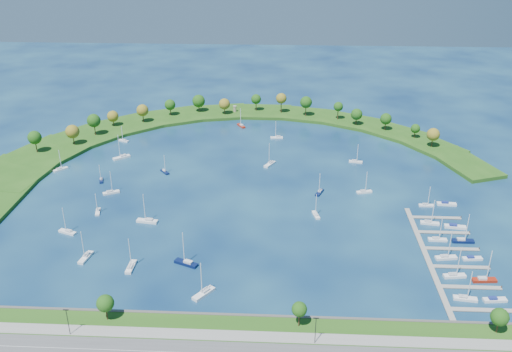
{
  "coord_description": "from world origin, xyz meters",
  "views": [
    {
      "loc": [
        18.06,
        -252.78,
        125.41
      ],
      "look_at": [
        5.0,
        5.0,
        4.0
      ],
      "focal_mm": 38.6,
      "sensor_mm": 36.0,
      "label": 1
    }
  ],
  "objects_px": {
    "moored_boat_14": "(241,125)",
    "docked_boat_0": "(465,298)",
    "moored_boat_9": "(98,211)",
    "docked_boat_4": "(446,257)",
    "moored_boat_8": "(165,171)",
    "docked_boat_11": "(446,204)",
    "moored_boat_2": "(101,180)",
    "docked_boat_5": "(472,258)",
    "moored_boat_4": "(356,161)",
    "moored_boat_7": "(186,262)",
    "docked_boat_6": "(437,239)",
    "moored_boat_16": "(124,140)",
    "docked_boat_8": "(430,222)",
    "moored_boat_11": "(316,214)",
    "moored_boat_18": "(86,257)",
    "docked_boat_7": "(463,240)",
    "moored_boat_6": "(68,231)",
    "docked_boat_1": "(495,300)",
    "moored_boat_12": "(122,157)",
    "docked_boat_10": "(426,205)",
    "moored_boat_5": "(270,164)",
    "moored_boat_10": "(204,293)",
    "docked_boat_2": "(454,275)",
    "docked_boat_9": "(455,227)",
    "moored_boat_15": "(277,137)",
    "dock_system": "(445,257)",
    "moored_boat_17": "(60,169)",
    "docked_boat_3": "(484,279)",
    "moored_boat_0": "(320,192)",
    "moored_boat_13": "(147,220)",
    "moored_boat_1": "(111,192)",
    "harbor_tower": "(235,109)",
    "moored_boat_19": "(364,191)"
  },
  "relations": [
    {
      "from": "moored_boat_7",
      "to": "docked_boat_6",
      "type": "distance_m",
      "value": 107.06
    },
    {
      "from": "moored_boat_9",
      "to": "moored_boat_14",
      "type": "xyz_separation_m",
      "value": [
        58.45,
        120.51,
        0.06
      ]
    },
    {
      "from": "moored_boat_4",
      "to": "moored_boat_9",
      "type": "bearing_deg",
      "value": -144.42
    },
    {
      "from": "moored_boat_8",
      "to": "moored_boat_4",
      "type": "bearing_deg",
      "value": 61.67
    },
    {
      "from": "moored_boat_4",
      "to": "docked_boat_1",
      "type": "bearing_deg",
      "value": -64.98
    },
    {
      "from": "moored_boat_2",
      "to": "docked_boat_1",
      "type": "height_order",
      "value": "moored_boat_2"
    },
    {
      "from": "dock_system",
      "to": "moored_boat_13",
      "type": "xyz_separation_m",
      "value": [
        -127.54,
        22.6,
        0.62
      ]
    },
    {
      "from": "moored_boat_6",
      "to": "moored_boat_8",
      "type": "distance_m",
      "value": 71.49
    },
    {
      "from": "moored_boat_12",
      "to": "docked_boat_10",
      "type": "bearing_deg",
      "value": 122.85
    },
    {
      "from": "moored_boat_6",
      "to": "moored_boat_10",
      "type": "height_order",
      "value": "moored_boat_10"
    },
    {
      "from": "moored_boat_17",
      "to": "docked_boat_1",
      "type": "bearing_deg",
      "value": -75.36
    },
    {
      "from": "moored_boat_2",
      "to": "docked_boat_3",
      "type": "xyz_separation_m",
      "value": [
        172.43,
        -79.44,
        0.11
      ]
    },
    {
      "from": "docked_boat_0",
      "to": "docked_boat_6",
      "type": "bearing_deg",
      "value": 97.57
    },
    {
      "from": "dock_system",
      "to": "docked_boat_2",
      "type": "xyz_separation_m",
      "value": [
        0.21,
        -13.11,
        0.57
      ]
    },
    {
      "from": "moored_boat_1",
      "to": "moored_boat_2",
      "type": "height_order",
      "value": "moored_boat_1"
    },
    {
      "from": "moored_boat_0",
      "to": "moored_boat_13",
      "type": "bearing_deg",
      "value": -44.54
    },
    {
      "from": "moored_boat_17",
      "to": "docked_boat_2",
      "type": "relative_size",
      "value": 0.93
    },
    {
      "from": "moored_boat_12",
      "to": "docked_boat_8",
      "type": "relative_size",
      "value": 1.2
    },
    {
      "from": "docked_boat_6",
      "to": "docked_boat_11",
      "type": "bearing_deg",
      "value": 70.98
    },
    {
      "from": "docked_boat_5",
      "to": "moored_boat_13",
      "type": "bearing_deg",
      "value": 164.3
    },
    {
      "from": "docked_boat_1",
      "to": "moored_boat_6",
      "type": "bearing_deg",
      "value": 161.64
    },
    {
      "from": "docked_boat_4",
      "to": "moored_boat_2",
      "type": "bearing_deg",
      "value": 149.33
    },
    {
      "from": "moored_boat_9",
      "to": "moored_boat_11",
      "type": "height_order",
      "value": "moored_boat_11"
    },
    {
      "from": "moored_boat_8",
      "to": "docked_boat_11",
      "type": "height_order",
      "value": "moored_boat_8"
    },
    {
      "from": "moored_boat_18",
      "to": "docked_boat_1",
      "type": "bearing_deg",
      "value": 92.9
    },
    {
      "from": "moored_boat_19",
      "to": "moored_boat_0",
      "type": "bearing_deg",
      "value": 169.96
    },
    {
      "from": "moored_boat_8",
      "to": "docked_boat_5",
      "type": "bearing_deg",
      "value": 22.87
    },
    {
      "from": "moored_boat_5",
      "to": "moored_boat_18",
      "type": "height_order",
      "value": "moored_boat_5"
    },
    {
      "from": "moored_boat_16",
      "to": "docked_boat_8",
      "type": "distance_m",
      "value": 189.8
    },
    {
      "from": "moored_boat_9",
      "to": "moored_boat_11",
      "type": "xyz_separation_m",
      "value": [
        102.14,
        1.92,
        0.02
      ]
    },
    {
      "from": "moored_boat_2",
      "to": "moored_boat_14",
      "type": "bearing_deg",
      "value": 124.74
    },
    {
      "from": "moored_boat_10",
      "to": "moored_boat_13",
      "type": "xyz_separation_m",
      "value": [
        -32.88,
        51.52,
        -0.0
      ]
    },
    {
      "from": "moored_boat_11",
      "to": "moored_boat_18",
      "type": "relative_size",
      "value": 0.82
    },
    {
      "from": "moored_boat_6",
      "to": "moored_boat_8",
      "type": "relative_size",
      "value": 1.19
    },
    {
      "from": "moored_boat_8",
      "to": "moored_boat_12",
      "type": "bearing_deg",
      "value": -160.81
    },
    {
      "from": "moored_boat_5",
      "to": "docked_boat_3",
      "type": "bearing_deg",
      "value": 68.24
    },
    {
      "from": "moored_boat_6",
      "to": "moored_boat_2",
      "type": "bearing_deg",
      "value": -66.92
    },
    {
      "from": "moored_boat_2",
      "to": "docked_boat_3",
      "type": "distance_m",
      "value": 189.85
    },
    {
      "from": "moored_boat_16",
      "to": "docked_boat_5",
      "type": "distance_m",
      "value": 213.56
    },
    {
      "from": "docked_boat_4",
      "to": "docked_boat_8",
      "type": "relative_size",
      "value": 1.06
    },
    {
      "from": "moored_boat_6",
      "to": "docked_boat_1",
      "type": "bearing_deg",
      "value": -171.18
    },
    {
      "from": "docked_boat_2",
      "to": "docked_boat_9",
      "type": "height_order",
      "value": "docked_boat_2"
    },
    {
      "from": "dock_system",
      "to": "moored_boat_17",
      "type": "relative_size",
      "value": 6.99
    },
    {
      "from": "moored_boat_14",
      "to": "docked_boat_0",
      "type": "height_order",
      "value": "moored_boat_14"
    },
    {
      "from": "moored_boat_15",
      "to": "docked_boat_11",
      "type": "relative_size",
      "value": 1.24
    },
    {
      "from": "moored_boat_18",
      "to": "docked_boat_7",
      "type": "height_order",
      "value": "docked_boat_7"
    },
    {
      "from": "harbor_tower",
      "to": "docked_boat_8",
      "type": "relative_size",
      "value": 0.35
    },
    {
      "from": "moored_boat_10",
      "to": "docked_boat_7",
      "type": "bearing_deg",
      "value": 148.36
    },
    {
      "from": "moored_boat_2",
      "to": "docked_boat_10",
      "type": "distance_m",
      "value": 165.53
    },
    {
      "from": "moored_boat_9",
      "to": "docked_boat_4",
      "type": "relative_size",
      "value": 0.79
    }
  ]
}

